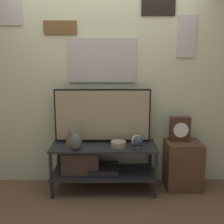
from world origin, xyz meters
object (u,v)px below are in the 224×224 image
at_px(mantel_clock, 180,129).
at_px(vase_urn_stoneware, 76,142).
at_px(vase_round_glass, 137,140).
at_px(vase_wide_bowl, 118,144).
at_px(television, 103,115).
at_px(decorative_bust, 138,142).
at_px(vase_slim_bronze, 69,137).

bearing_deg(mantel_clock, vase_urn_stoneware, -167.59).
distance_m(vase_round_glass, vase_urn_stoneware, 0.74).
bearing_deg(vase_urn_stoneware, vase_wide_bowl, 11.92).
distance_m(vase_urn_stoneware, mantel_clock, 1.32).
height_order(television, vase_urn_stoneware, television).
height_order(television, vase_wide_bowl, television).
xyz_separation_m(decorative_bust, mantel_clock, (0.56, 0.29, 0.07)).
height_order(vase_urn_stoneware, vase_wide_bowl, vase_urn_stoneware).
distance_m(television, vase_urn_stoneware, 0.49).
bearing_deg(vase_slim_bronze, vase_wide_bowl, -8.34).
distance_m(vase_slim_bronze, mantel_clock, 1.40).
xyz_separation_m(vase_round_glass, mantel_clock, (0.56, 0.15, 0.10)).
distance_m(vase_round_glass, mantel_clock, 0.58).
relative_size(television, mantel_clock, 3.86).
height_order(vase_round_glass, vase_urn_stoneware, vase_urn_stoneware).
relative_size(television, decorative_bust, 7.20).
distance_m(television, vase_slim_bronze, 0.49).
distance_m(decorative_bust, mantel_clock, 0.63).
height_order(vase_wide_bowl, decorative_bust, decorative_bust).
distance_m(vase_round_glass, vase_slim_bronze, 0.84).
relative_size(vase_urn_stoneware, vase_wide_bowl, 1.05).
distance_m(vase_wide_bowl, decorative_bust, 0.26).
bearing_deg(vase_urn_stoneware, mantel_clock, 12.41).
xyz_separation_m(television, decorative_bust, (0.42, -0.29, -0.25)).
xyz_separation_m(vase_urn_stoneware, vase_wide_bowl, (0.50, 0.11, -0.06)).
bearing_deg(decorative_bust, vase_urn_stoneware, 179.52).
relative_size(vase_round_glass, vase_slim_bronze, 0.69).
bearing_deg(decorative_bust, television, 145.22).
bearing_deg(vase_wide_bowl, television, 137.30).
relative_size(vase_urn_stoneware, mantel_clock, 0.63).
xyz_separation_m(vase_round_glass, vase_urn_stoneware, (-0.73, -0.14, 0.03)).
height_order(vase_slim_bronze, decorative_bust, vase_slim_bronze).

